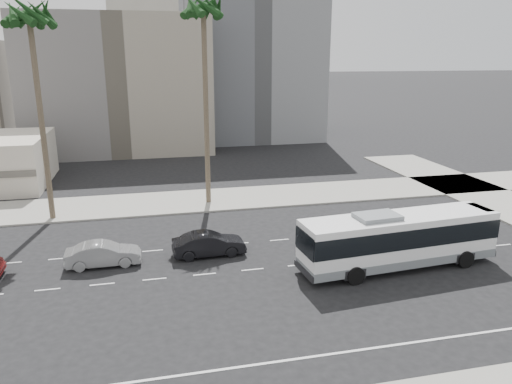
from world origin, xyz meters
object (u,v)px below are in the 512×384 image
object	(u,v)px
palm_mid	(30,22)
car_a	(209,244)
city_bus	(399,238)
car_b	(103,254)
palm_near	(203,14)

from	to	relation	value
palm_mid	car_a	bearing A→B (deg)	-41.80
city_bus	palm_mid	size ratio (longest dim) A/B	0.76
car_b	palm_near	world-z (taller)	palm_near
city_bus	car_b	world-z (taller)	city_bus
car_a	palm_near	xyz separation A→B (m)	(1.55, 11.78, 15.34)
car_a	palm_mid	distance (m)	21.03
car_a	car_b	xyz separation A→B (m)	(-6.73, -0.12, -0.03)
car_a	palm_mid	size ratio (longest dim) A/B	0.28
palm_near	palm_mid	world-z (taller)	palm_near
car_a	city_bus	bearing A→B (deg)	-113.88
palm_mid	car_b	bearing A→B (deg)	-65.64
car_b	palm_mid	size ratio (longest dim) A/B	0.27
car_a	car_b	world-z (taller)	car_a
city_bus	car_a	world-z (taller)	city_bus
car_b	palm_near	xyz separation A→B (m)	(8.28, 11.90, 15.37)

